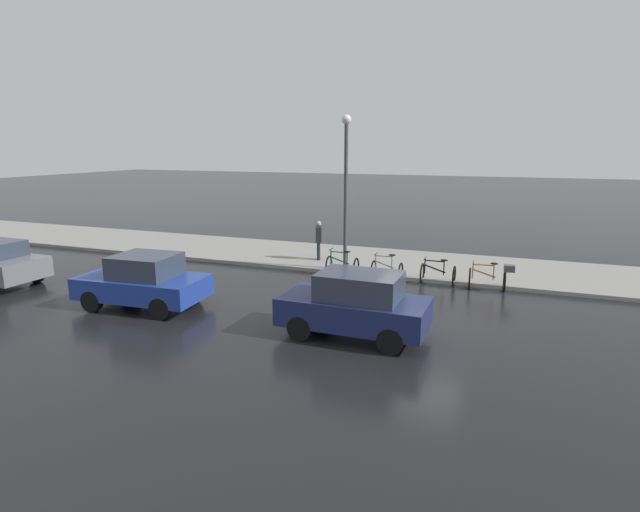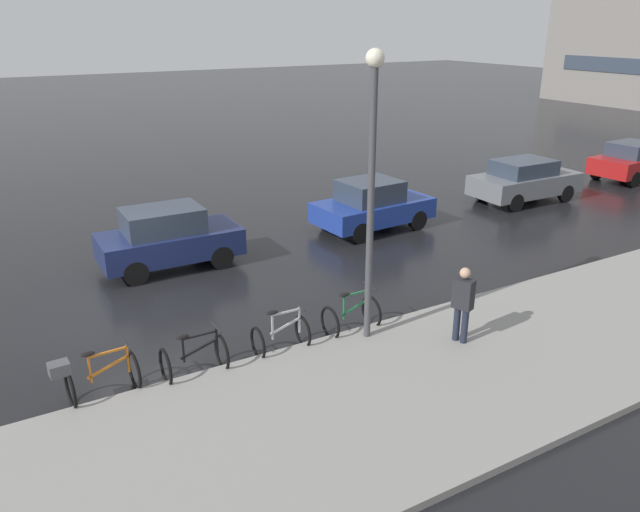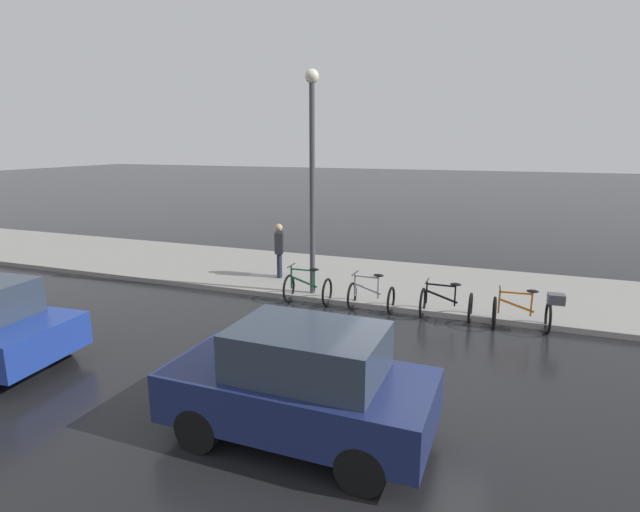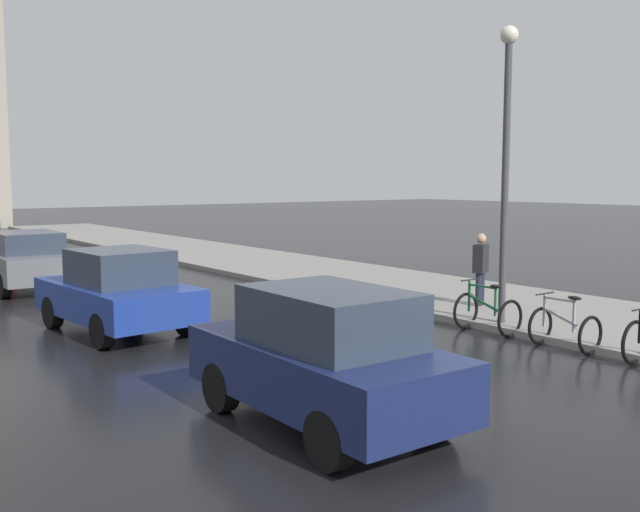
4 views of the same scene
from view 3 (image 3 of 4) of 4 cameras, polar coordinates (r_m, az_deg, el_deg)
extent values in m
plane|color=black|center=(9.11, 11.24, -14.29)|extent=(140.00, 140.00, 0.00)
cube|color=gray|center=(18.41, -17.43, -0.44)|extent=(4.80, 60.00, 0.14)
torus|color=black|center=(11.98, 19.29, -6.13)|extent=(0.74, 0.10, 0.74)
torus|color=black|center=(12.08, 24.62, -6.44)|extent=(0.74, 0.10, 0.74)
cube|color=orange|center=(11.95, 23.01, -5.11)|extent=(0.04, 0.04, 0.54)
cube|color=orange|center=(11.90, 19.79, -4.91)|extent=(0.04, 0.04, 0.55)
cube|color=orange|center=(11.86, 21.50, -3.94)|extent=(0.07, 0.67, 0.04)
cube|color=orange|center=(11.94, 21.52, -5.27)|extent=(0.08, 0.76, 0.27)
ellipsoid|color=black|center=(11.87, 23.14, -3.72)|extent=(0.15, 0.27, 0.07)
cylinder|color=black|center=(11.82, 19.90, -3.56)|extent=(0.50, 0.06, 0.03)
cube|color=#4C4C51|center=(11.97, 25.39, -4.46)|extent=(0.30, 0.36, 0.22)
torus|color=black|center=(12.27, 11.65, -5.24)|extent=(0.73, 0.07, 0.72)
torus|color=black|center=(12.15, 16.79, -5.71)|extent=(0.73, 0.07, 0.72)
cube|color=black|center=(12.10, 15.18, -4.43)|extent=(0.04, 0.04, 0.50)
cube|color=black|center=(12.18, 12.09, -4.08)|extent=(0.04, 0.04, 0.54)
cube|color=black|center=(12.07, 13.68, -3.26)|extent=(0.04, 0.66, 0.04)
cube|color=black|center=(12.15, 13.74, -4.53)|extent=(0.04, 0.75, 0.27)
ellipsoid|color=black|center=(12.02, 15.26, -3.15)|extent=(0.14, 0.26, 0.07)
cylinder|color=black|center=(12.10, 12.15, -2.77)|extent=(0.50, 0.03, 0.03)
torus|color=black|center=(12.65, 3.66, -4.55)|extent=(0.68, 0.07, 0.68)
torus|color=black|center=(12.39, 8.11, -5.02)|extent=(0.68, 0.07, 0.68)
cube|color=#ADAFB5|center=(12.38, 6.68, -3.62)|extent=(0.04, 0.04, 0.57)
cube|color=#ADAFB5|center=(12.54, 4.01, -3.32)|extent=(0.04, 0.04, 0.58)
cube|color=#ADAFB5|center=(12.39, 5.36, -2.38)|extent=(0.05, 0.60, 0.04)
cube|color=#ADAFB5|center=(12.47, 5.44, -3.74)|extent=(0.05, 0.69, 0.25)
ellipsoid|color=black|center=(12.30, 6.72, -2.21)|extent=(0.14, 0.26, 0.07)
cylinder|color=black|center=(12.46, 4.03, -1.96)|extent=(0.50, 0.04, 0.03)
torus|color=black|center=(13.20, -3.59, -3.69)|extent=(0.73, 0.07, 0.73)
torus|color=black|center=(12.83, 0.81, -4.15)|extent=(0.73, 0.07, 0.73)
cube|color=#237042|center=(12.86, -0.65, -2.85)|extent=(0.04, 0.04, 0.54)
cube|color=#237042|center=(13.08, -3.28, -2.45)|extent=(0.04, 0.04, 0.61)
cube|color=#237042|center=(12.91, -1.99, -1.59)|extent=(0.05, 0.64, 0.04)
cube|color=#237042|center=(12.98, -1.87, -2.96)|extent=(0.05, 0.73, 0.26)
ellipsoid|color=black|center=(12.79, -0.65, -1.54)|extent=(0.14, 0.26, 0.07)
cylinder|color=black|center=(13.00, -3.30, -1.07)|extent=(0.50, 0.04, 0.03)
cube|color=navy|center=(7.24, -2.50, -15.58)|extent=(1.78, 3.76, 0.71)
cube|color=#2D3847|center=(6.89, -1.40, -10.81)|extent=(1.44, 2.06, 0.66)
cylinder|color=black|center=(7.36, -13.77, -18.64)|extent=(0.23, 0.64, 0.64)
cylinder|color=black|center=(8.47, -7.68, -13.91)|extent=(0.23, 0.64, 0.64)
cylinder|color=black|center=(6.48, 4.72, -23.10)|extent=(0.23, 0.64, 0.64)
cylinder|color=black|center=(7.72, 8.17, -16.76)|extent=(0.23, 0.64, 0.64)
cylinder|color=black|center=(11.20, -27.63, -8.50)|extent=(0.26, 0.65, 0.64)
cylinder|color=#1E2333|center=(14.98, -4.67, -1.37)|extent=(0.14, 0.14, 0.89)
cylinder|color=#1E2333|center=(15.16, -4.61, -1.21)|extent=(0.14, 0.14, 0.89)
cube|color=#232328|center=(14.90, -4.69, 1.53)|extent=(0.46, 0.36, 0.63)
sphere|color=tan|center=(14.82, -4.73, 3.26)|extent=(0.22, 0.22, 0.22)
cylinder|color=#424247|center=(13.02, -0.89, 6.98)|extent=(0.14, 0.14, 5.57)
sphere|color=#F2EACC|center=(13.05, -0.94, 19.87)|extent=(0.35, 0.35, 0.35)
camera|label=1|loc=(5.86, -168.62, -6.16)|focal=28.00mm
camera|label=2|loc=(21.81, 26.99, 17.42)|focal=35.00mm
camera|label=4|loc=(4.37, 97.07, -17.21)|focal=40.00mm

